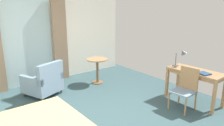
# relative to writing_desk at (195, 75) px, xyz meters

# --- Properties ---
(wall_back) EXTENTS (5.57, 0.12, 2.81)m
(wall_back) POSITION_rel_writing_desk_xyz_m (-2.30, 3.61, 0.73)
(wall_back) COLOR white
(wall_back) RESTS_ON ground
(balcony_glass_door) EXTENTS (1.36, 0.02, 2.48)m
(balcony_glass_door) POSITION_rel_writing_desk_xyz_m (-2.63, 3.53, 0.56)
(balcony_glass_door) COLOR silver
(balcony_glass_door) RESTS_ON ground
(curtain_panel_right) EXTENTS (0.43, 0.10, 2.57)m
(curtain_panel_right) POSITION_rel_writing_desk_xyz_m (-1.73, 3.43, 0.61)
(curtain_panel_right) COLOR #897056
(curtain_panel_right) RESTS_ON ground
(writing_desk) EXTENTS (0.56, 1.24, 0.78)m
(writing_desk) POSITION_rel_writing_desk_xyz_m (0.00, 0.00, 0.00)
(writing_desk) COLOR #9E754C
(writing_desk) RESTS_ON ground
(desk_chair) EXTENTS (0.49, 0.47, 0.92)m
(desk_chair) POSITION_rel_writing_desk_xyz_m (-0.45, -0.06, -0.17)
(desk_chair) COLOR gray
(desk_chair) RESTS_ON ground
(desk_lamp) EXTENTS (0.28, 0.26, 0.45)m
(desk_lamp) POSITION_rel_writing_desk_xyz_m (0.06, 0.44, 0.40)
(desk_lamp) COLOR #4C4C51
(desk_lamp) RESTS_ON writing_desk
(closed_book) EXTENTS (0.26, 0.28, 0.03)m
(closed_book) POSITION_rel_writing_desk_xyz_m (-0.10, -0.25, 0.12)
(closed_book) COLOR navy
(closed_book) RESTS_ON writing_desk
(armchair_by_window) EXTENTS (0.98, 0.99, 0.88)m
(armchair_by_window) POSITION_rel_writing_desk_xyz_m (-2.62, 2.54, -0.33)
(armchair_by_window) COLOR gray
(armchair_by_window) RESTS_ON ground
(round_cafe_table) EXTENTS (0.60, 0.60, 0.73)m
(round_cafe_table) POSITION_rel_writing_desk_xyz_m (-1.06, 2.45, -0.14)
(round_cafe_table) COLOR #9E754C
(round_cafe_table) RESTS_ON ground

